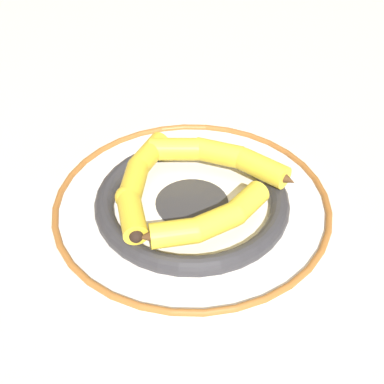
# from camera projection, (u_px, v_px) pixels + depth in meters

# --- Properties ---
(ground_plane) EXTENTS (2.80, 2.80, 0.00)m
(ground_plane) POSITION_uv_depth(u_px,v_px,m) (183.00, 201.00, 0.74)
(ground_plane) COLOR beige
(decorative_bowl) EXTENTS (0.37, 0.37, 0.04)m
(decorative_bowl) POSITION_uv_depth(u_px,v_px,m) (192.00, 205.00, 0.71)
(decorative_bowl) COLOR white
(decorative_bowl) RESTS_ON ground_plane
(banana_a) EXTENTS (0.19, 0.13, 0.03)m
(banana_a) POSITION_uv_depth(u_px,v_px,m) (221.00, 157.00, 0.73)
(banana_a) COLOR yellow
(banana_a) RESTS_ON decorative_bowl
(banana_b) EXTENTS (0.16, 0.16, 0.03)m
(banana_b) POSITION_uv_depth(u_px,v_px,m) (139.00, 181.00, 0.69)
(banana_b) COLOR gold
(banana_b) RESTS_ON decorative_bowl
(banana_c) EXTENTS (0.06, 0.18, 0.03)m
(banana_c) POSITION_uv_depth(u_px,v_px,m) (211.00, 220.00, 0.64)
(banana_c) COLOR yellow
(banana_c) RESTS_ON decorative_bowl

